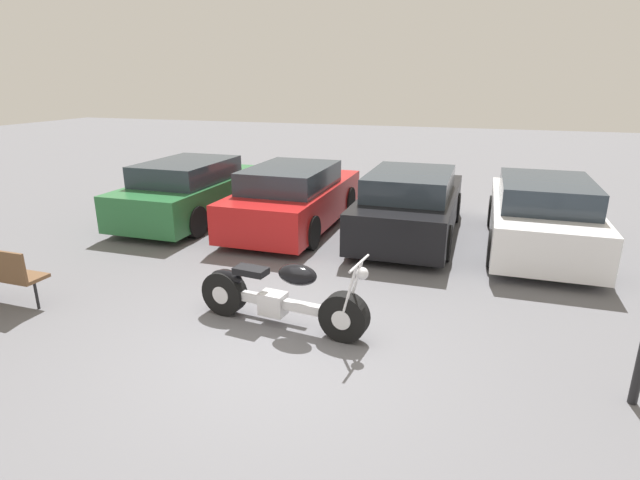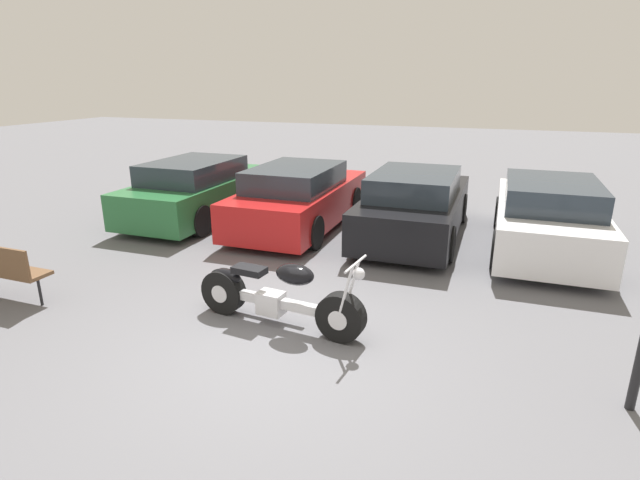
{
  "view_description": "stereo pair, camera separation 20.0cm",
  "coord_description": "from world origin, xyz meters",
  "px_view_note": "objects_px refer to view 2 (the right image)",
  "views": [
    {
      "loc": [
        2.09,
        -4.86,
        3.09
      ],
      "look_at": [
        -0.07,
        1.72,
        0.85
      ],
      "focal_mm": 28.0,
      "sensor_mm": 36.0,
      "label": 1
    },
    {
      "loc": [
        2.28,
        -4.8,
        3.09
      ],
      "look_at": [
        -0.07,
        1.72,
        0.85
      ],
      "focal_mm": 28.0,
      "sensor_mm": 36.0,
      "label": 2
    }
  ],
  "objects_px": {
    "parked_car_red": "(299,198)",
    "parked_car_white": "(547,217)",
    "parked_car_green": "(200,190)",
    "motorcycle": "(277,296)",
    "parked_car_black": "(415,206)"
  },
  "relations": [
    {
      "from": "parked_car_red",
      "to": "parked_car_white",
      "type": "relative_size",
      "value": 1.0
    },
    {
      "from": "parked_car_green",
      "to": "parked_car_red",
      "type": "relative_size",
      "value": 1.0
    },
    {
      "from": "motorcycle",
      "to": "parked_car_red",
      "type": "bearing_deg",
      "value": 108.39
    },
    {
      "from": "motorcycle",
      "to": "parked_car_white",
      "type": "distance_m",
      "value": 5.67
    },
    {
      "from": "motorcycle",
      "to": "parked_car_green",
      "type": "relative_size",
      "value": 0.55
    },
    {
      "from": "parked_car_black",
      "to": "parked_car_white",
      "type": "xyz_separation_m",
      "value": [
        2.47,
        -0.04,
        0.0
      ]
    },
    {
      "from": "motorcycle",
      "to": "parked_car_white",
      "type": "xyz_separation_m",
      "value": [
        3.49,
        4.46,
        0.24
      ]
    },
    {
      "from": "parked_car_red",
      "to": "parked_car_white",
      "type": "bearing_deg",
      "value": 1.32
    },
    {
      "from": "parked_car_red",
      "to": "parked_car_white",
      "type": "distance_m",
      "value": 4.93
    },
    {
      "from": "parked_car_black",
      "to": "parked_car_red",
      "type": "bearing_deg",
      "value": -176.48
    },
    {
      "from": "parked_car_green",
      "to": "parked_car_black",
      "type": "distance_m",
      "value": 4.94
    },
    {
      "from": "parked_car_black",
      "to": "parked_car_white",
      "type": "distance_m",
      "value": 2.47
    },
    {
      "from": "parked_car_red",
      "to": "parked_car_black",
      "type": "relative_size",
      "value": 1.0
    },
    {
      "from": "motorcycle",
      "to": "parked_car_red",
      "type": "relative_size",
      "value": 0.55
    },
    {
      "from": "parked_car_black",
      "to": "motorcycle",
      "type": "bearing_deg",
      "value": -102.79
    }
  ]
}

